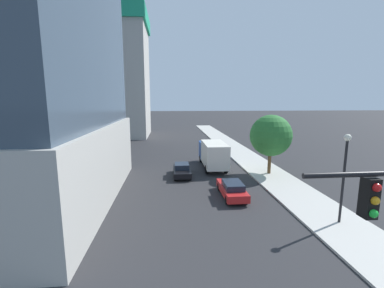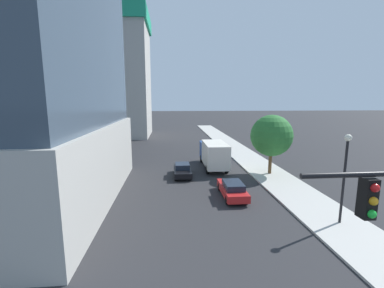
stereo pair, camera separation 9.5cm
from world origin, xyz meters
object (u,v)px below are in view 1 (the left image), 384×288
street_lamp (345,166)px  car_red (232,189)px  box_truck (213,153)px  street_tree (271,136)px  car_black (182,170)px  construction_building (114,70)px

street_lamp → car_red: 8.67m
street_lamp → box_truck: size_ratio=0.74×
street_tree → box_truck: street_tree is taller
car_red → box_truck: box_truck is taller
street_lamp → car_black: (-9.83, 11.91, -3.31)m
car_black → construction_building: bearing=111.8°
street_lamp → construction_building: bearing=117.1°
car_black → box_truck: size_ratio=0.55×
construction_building → car_black: size_ratio=7.81×
car_red → box_truck: size_ratio=0.59×
construction_building → car_red: 45.87m
street_lamp → box_truck: street_lamp is taller
street_tree → car_black: bearing=178.4°
street_tree → box_truck: bearing=149.4°
car_red → street_lamp: bearing=-42.7°
construction_building → street_lamp: (23.24, -45.49, -10.82)m
construction_building → street_lamp: construction_building is taller
car_red → box_truck: 9.64m
construction_building → car_red: construction_building is taller
car_black → box_truck: bearing=38.4°
street_tree → box_truck: (-5.71, 3.37, -2.54)m
street_lamp → street_tree: 11.65m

